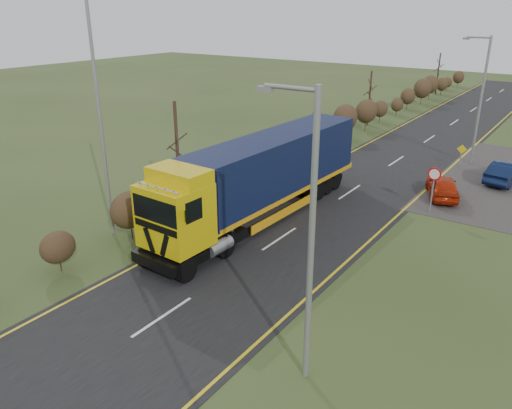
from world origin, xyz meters
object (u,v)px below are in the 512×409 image
object	(u,v)px
car_blue_sedan	(506,172)
speed_sign	(434,181)
lorry	(262,174)
streetlight_near	(308,231)
car_red_hatchback	(443,187)

from	to	relation	value
car_blue_sedan	speed_sign	size ratio (longest dim) A/B	1.63
lorry	streetlight_near	distance (m)	12.36
lorry	car_blue_sedan	bearing A→B (deg)	57.25
car_blue_sedan	streetlight_near	world-z (taller)	streetlight_near
lorry	car_red_hatchback	xyz separation A→B (m)	(6.95, 8.80, -1.84)
streetlight_near	speed_sign	size ratio (longest dim) A/B	3.37
car_blue_sedan	lorry	bearing A→B (deg)	63.54
speed_sign	streetlight_near	bearing A→B (deg)	-87.34
car_red_hatchback	car_blue_sedan	distance (m)	5.66
lorry	car_blue_sedan	size ratio (longest dim) A/B	3.73
car_red_hatchback	speed_sign	bearing A→B (deg)	70.24
speed_sign	car_red_hatchback	bearing A→B (deg)	93.37
car_blue_sedan	streetlight_near	distance (m)	23.54
lorry	speed_sign	distance (m)	9.28
car_red_hatchback	car_blue_sedan	size ratio (longest dim) A/B	0.91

